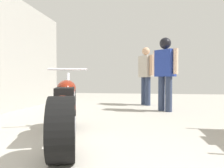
{
  "coord_description": "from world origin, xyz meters",
  "views": [
    {
      "loc": [
        0.21,
        -0.61,
        0.79
      ],
      "look_at": [
        -0.36,
        3.24,
        0.7
      ],
      "focal_mm": 33.8,
      "sensor_mm": 36.0,
      "label": 1
    }
  ],
  "objects": [
    {
      "name": "mechanic_in_blue",
      "position": [
        0.29,
        5.88,
        0.99
      ],
      "size": [
        0.48,
        0.65,
        1.76
      ],
      "color": "#2D3851",
      "rests_on": "ground_plane"
    },
    {
      "name": "mechanic_with_helmet",
      "position": [
        0.74,
        4.7,
        1.08
      ],
      "size": [
        0.6,
        0.56,
        1.81
      ],
      "color": "#2D3851",
      "rests_on": "ground_plane"
    },
    {
      "name": "ground_plane",
      "position": [
        0.0,
        3.22,
        0.0
      ],
      "size": [
        15.47,
        15.47,
        0.0
      ],
      "primitive_type": "plane",
      "color": "#A8A399"
    },
    {
      "name": "motorcycle_maroon_cruiser",
      "position": [
        -0.76,
        1.93,
        0.39
      ],
      "size": [
        0.93,
        2.04,
        0.96
      ],
      "color": "black",
      "rests_on": "ground_plane"
    }
  ]
}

